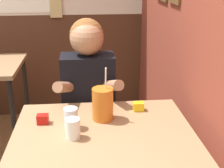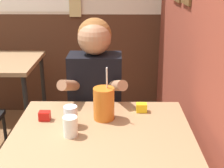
# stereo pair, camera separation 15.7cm
# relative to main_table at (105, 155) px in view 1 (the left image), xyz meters

# --- Properties ---
(main_table) EXTENTS (0.91, 0.95, 0.78)m
(main_table) POSITION_rel_main_table_xyz_m (0.00, 0.00, 0.00)
(main_table) COLOR #93704C
(main_table) RESTS_ON ground_plane
(person_seated) EXTENTS (0.42, 0.41, 1.26)m
(person_seated) POSITION_rel_main_table_xyz_m (-0.07, 0.63, -0.04)
(person_seated) COLOR black
(person_seated) RESTS_ON ground_plane
(cocktail_pitcher) EXTENTS (0.11, 0.11, 0.30)m
(cocktail_pitcher) POSITION_rel_main_table_xyz_m (0.01, 0.25, 0.16)
(cocktail_pitcher) COLOR #C6661E
(cocktail_pitcher) RESTS_ON main_table
(glass_near_pitcher) EXTENTS (0.07, 0.07, 0.11)m
(glass_near_pitcher) POSITION_rel_main_table_xyz_m (-0.16, 0.16, 0.12)
(glass_near_pitcher) COLOR silver
(glass_near_pitcher) RESTS_ON main_table
(glass_center) EXTENTS (0.07, 0.07, 0.10)m
(glass_center) POSITION_rel_main_table_xyz_m (-0.15, 0.06, 0.12)
(glass_center) COLOR silver
(glass_center) RESTS_ON main_table
(condiment_ketchup) EXTENTS (0.06, 0.04, 0.05)m
(condiment_ketchup) POSITION_rel_main_table_xyz_m (-0.31, 0.23, 0.09)
(condiment_ketchup) COLOR #B7140F
(condiment_ketchup) RESTS_ON main_table
(condiment_mustard) EXTENTS (0.06, 0.04, 0.05)m
(condiment_mustard) POSITION_rel_main_table_xyz_m (0.22, 0.34, 0.09)
(condiment_mustard) COLOR yellow
(condiment_mustard) RESTS_ON main_table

